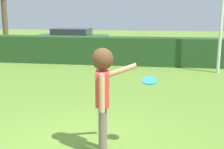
% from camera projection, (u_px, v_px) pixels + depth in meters
% --- Properties ---
extents(person, '(0.73, 0.64, 1.80)m').
position_uv_depth(person, '(103.00, 86.00, 5.09)').
color(person, '#76605C').
rests_on(person, ground).
extents(frisbee, '(0.25, 0.25, 0.10)m').
position_uv_depth(frisbee, '(149.00, 81.00, 5.20)').
color(frisbee, '#268CE5').
extents(hedge_row, '(28.34, 0.90, 1.20)m').
position_uv_depth(hedge_row, '(130.00, 51.00, 13.50)').
color(hedge_row, '#254A22').
rests_on(hedge_row, ground).
extents(parked_car_green, '(4.24, 1.90, 1.25)m').
position_uv_depth(parked_car_green, '(72.00, 38.00, 18.71)').
color(parked_car_green, '#1E6633').
rests_on(parked_car_green, ground).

